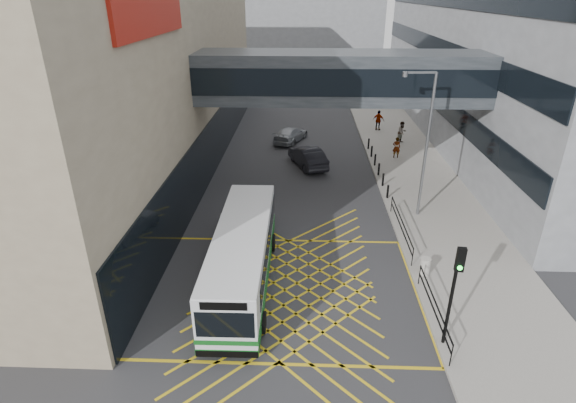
# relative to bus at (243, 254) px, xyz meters

# --- Properties ---
(ground) EXTENTS (120.00, 120.00, 0.00)m
(ground) POSITION_rel_bus_xyz_m (1.94, -0.61, -1.52)
(ground) COLOR #333335
(building_whsmith) EXTENTS (24.17, 42.00, 16.00)m
(building_whsmith) POSITION_rel_bus_xyz_m (-16.05, 15.38, 6.47)
(building_whsmith) COLOR gray
(building_whsmith) RESTS_ON ground
(building_far) EXTENTS (28.00, 16.00, 18.00)m
(building_far) POSITION_rel_bus_xyz_m (-0.06, 59.39, 7.48)
(building_far) COLOR gray
(building_far) RESTS_ON ground
(skybridge) EXTENTS (20.00, 4.10, 3.00)m
(skybridge) POSITION_rel_bus_xyz_m (4.94, 11.39, 5.98)
(skybridge) COLOR #33383D
(skybridge) RESTS_ON ground
(pavement) EXTENTS (6.00, 54.00, 0.16)m
(pavement) POSITION_rel_bus_xyz_m (10.94, 14.39, -1.44)
(pavement) COLOR gray
(pavement) RESTS_ON ground
(box_junction) EXTENTS (12.00, 9.00, 0.01)m
(box_junction) POSITION_rel_bus_xyz_m (1.94, -0.61, -1.52)
(box_junction) COLOR gold
(box_junction) RESTS_ON ground
(bus) EXTENTS (2.61, 10.17, 2.84)m
(bus) POSITION_rel_bus_xyz_m (0.00, 0.00, 0.00)
(bus) COLOR silver
(bus) RESTS_ON ground
(car_white) EXTENTS (2.88, 4.70, 1.39)m
(car_white) POSITION_rel_bus_xyz_m (-0.98, 4.16, -0.83)
(car_white) COLOR silver
(car_white) RESTS_ON ground
(car_dark) EXTENTS (3.62, 5.35, 1.56)m
(car_dark) POSITION_rel_bus_xyz_m (2.99, 15.42, -0.74)
(car_dark) COLOR black
(car_dark) RESTS_ON ground
(car_silver) EXTENTS (3.45, 4.94, 1.42)m
(car_silver) POSITION_rel_bus_xyz_m (1.46, 21.69, -0.82)
(car_silver) COLOR #989CA1
(car_silver) RESTS_ON ground
(traffic_light) EXTENTS (0.32, 0.51, 4.35)m
(traffic_light) POSITION_rel_bus_xyz_m (8.17, -4.01, 1.47)
(traffic_light) COLOR black
(traffic_light) RESTS_ON pavement
(street_lamp) EXTENTS (1.91, 0.38, 8.40)m
(street_lamp) POSITION_rel_bus_xyz_m (9.44, 7.07, 3.42)
(street_lamp) COLOR slate
(street_lamp) RESTS_ON pavement
(litter_bin) EXTENTS (0.49, 0.49, 0.85)m
(litter_bin) POSITION_rel_bus_xyz_m (8.54, 0.71, -0.94)
(litter_bin) COLOR #ADA89E
(litter_bin) RESTS_ON pavement
(kerb_railings) EXTENTS (0.05, 12.54, 1.00)m
(kerb_railings) POSITION_rel_bus_xyz_m (8.09, 1.16, -0.65)
(kerb_railings) COLOR black
(kerb_railings) RESTS_ON pavement
(bollards) EXTENTS (0.14, 10.14, 0.90)m
(bollards) POSITION_rel_bus_xyz_m (8.19, 14.39, -0.91)
(bollards) COLOR black
(bollards) RESTS_ON pavement
(pedestrian_a) EXTENTS (0.69, 0.50, 1.69)m
(pedestrian_a) POSITION_rel_bus_xyz_m (10.12, 17.26, -0.52)
(pedestrian_a) COLOR gray
(pedestrian_a) RESTS_ON pavement
(pedestrian_b) EXTENTS (1.06, 0.95, 1.88)m
(pedestrian_b) POSITION_rel_bus_xyz_m (11.29, 21.22, -0.42)
(pedestrian_b) COLOR gray
(pedestrian_b) RESTS_ON pavement
(pedestrian_c) EXTENTS (1.25, 0.99, 1.91)m
(pedestrian_c) POSITION_rel_bus_xyz_m (9.80, 25.10, -0.41)
(pedestrian_c) COLOR gray
(pedestrian_c) RESTS_ON pavement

